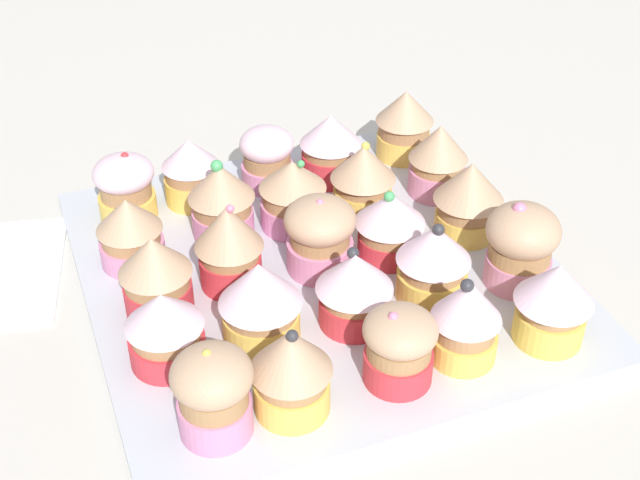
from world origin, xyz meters
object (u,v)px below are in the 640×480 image
at_px(cupcake_5, 165,328).
at_px(cupcake_24, 404,122).
at_px(cupcake_16, 221,199).
at_px(cupcake_1, 291,369).
at_px(cupcake_6, 260,300).
at_px(cupcake_20, 125,187).
at_px(cupcake_3, 466,319).
at_px(cupcake_14, 469,197).
at_px(cupcake_11, 229,244).
at_px(cupcake_0, 213,392).
at_px(cupcake_17, 298,192).
at_px(cupcake_21, 191,170).
at_px(cupcake_12, 316,235).
at_px(cupcake_23, 330,146).
at_px(cupcake_18, 363,178).
at_px(cupcake_13, 390,223).
at_px(cupcake_22, 264,157).
at_px(cupcake_9, 521,244).
at_px(cupcake_8, 433,261).
at_px(cupcake_15, 130,231).
at_px(cupcake_4, 554,300).
at_px(cupcake_10, 156,274).
at_px(baking_tray, 320,272).
at_px(cupcake_19, 438,158).
at_px(cupcake_2, 399,346).
at_px(cupcake_7, 356,287).

distance_m(cupcake_5, cupcake_24, 0.37).
xyz_separation_m(cupcake_5, cupcake_16, (0.09, 0.14, 0.01)).
xyz_separation_m(cupcake_1, cupcake_6, (0.00, 0.08, -0.00)).
bearing_deg(cupcake_1, cupcake_24, 52.15).
bearing_deg(cupcake_20, cupcake_3, -54.00).
bearing_deg(cupcake_14, cupcake_11, 178.05).
xyz_separation_m(cupcake_11, cupcake_24, (0.23, 0.14, -0.00)).
distance_m(cupcake_0, cupcake_16, 0.24).
relative_size(cupcake_6, cupcake_17, 1.03).
bearing_deg(cupcake_21, cupcake_1, -90.28).
bearing_deg(cupcake_12, cupcake_23, 63.63).
height_order(cupcake_17, cupcake_18, cupcake_18).
distance_m(cupcake_13, cupcake_22, 0.17).
height_order(cupcake_0, cupcake_9, cupcake_9).
height_order(cupcake_8, cupcake_15, cupcake_8).
relative_size(cupcake_4, cupcake_14, 0.97).
xyz_separation_m(cupcake_3, cupcake_10, (-0.21, 0.14, 0.00)).
relative_size(cupcake_13, cupcake_24, 0.93).
height_order(cupcake_17, cupcake_20, cupcake_17).
relative_size(cupcake_9, cupcake_15, 1.21).
distance_m(baking_tray, cupcake_18, 0.11).
bearing_deg(cupcake_14, cupcake_19, 84.82).
relative_size(cupcake_0, cupcake_2, 1.13).
relative_size(cupcake_11, cupcake_23, 1.17).
relative_size(cupcake_14, cupcake_21, 1.11).
distance_m(cupcake_7, cupcake_21, 0.23).
distance_m(baking_tray, cupcake_9, 0.18).
xyz_separation_m(cupcake_6, cupcake_10, (-0.07, 0.06, -0.00)).
bearing_deg(cupcake_15, cupcake_19, 0.89).
bearing_deg(cupcake_14, cupcake_10, -178.98).
xyz_separation_m(cupcake_9, cupcake_16, (-0.22, 0.16, -0.00)).
distance_m(cupcake_8, cupcake_21, 0.26).
bearing_deg(cupcake_7, cupcake_15, 136.75).
distance_m(cupcake_15, cupcake_24, 0.31).
bearing_deg(cupcake_1, baking_tray, 61.88).
relative_size(baking_tray, cupcake_24, 5.43).
bearing_deg(cupcake_10, cupcake_1, -65.10).
relative_size(baking_tray, cupcake_11, 4.90).
height_order(cupcake_1, cupcake_21, cupcake_1).
height_order(cupcake_14, cupcake_20, cupcake_14).
xyz_separation_m(cupcake_6, cupcake_13, (0.14, 0.06, -0.00)).
bearing_deg(cupcake_15, cupcake_22, 27.64).
distance_m(cupcake_10, cupcake_19, 0.31).
distance_m(cupcake_13, cupcake_24, 0.18).
bearing_deg(cupcake_12, cupcake_15, 155.69).
bearing_deg(cupcake_0, cupcake_6, 53.21).
bearing_deg(cupcake_13, cupcake_6, -156.10).
height_order(cupcake_4, cupcake_11, cupcake_11).
bearing_deg(cupcake_16, cupcake_4, -48.50).
distance_m(cupcake_5, cupcake_21, 0.22).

